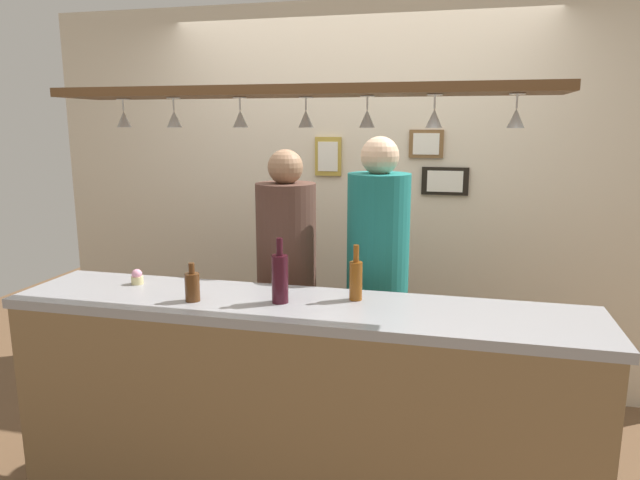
# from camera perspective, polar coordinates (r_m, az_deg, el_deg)

# --- Properties ---
(ground_plane) EXTENTS (8.00, 8.00, 0.00)m
(ground_plane) POSITION_cam_1_polar(r_m,az_deg,el_deg) (3.36, -0.43, -21.06)
(ground_plane) COLOR brown
(back_wall) EXTENTS (4.40, 0.06, 2.60)m
(back_wall) POSITION_cam_1_polar(r_m,az_deg,el_deg) (3.94, 3.47, 4.05)
(back_wall) COLOR beige
(back_wall) RESTS_ON ground_plane
(bar_counter) EXTENTS (2.70, 0.55, 1.01)m
(bar_counter) POSITION_cam_1_polar(r_m,az_deg,el_deg) (2.61, -3.26, -14.17)
(bar_counter) COLOR #99999E
(bar_counter) RESTS_ON ground_plane
(overhead_glass_rack) EXTENTS (2.20, 0.36, 0.04)m
(overhead_glass_rack) POSITION_cam_1_polar(r_m,az_deg,el_deg) (2.55, -2.21, 14.61)
(overhead_glass_rack) COLOR brown
(hanging_wineglass_far_left) EXTENTS (0.07, 0.07, 0.13)m
(hanging_wineglass_far_left) POSITION_cam_1_polar(r_m,az_deg,el_deg) (2.94, -18.97, 11.42)
(hanging_wineglass_far_left) COLOR silver
(hanging_wineglass_far_left) RESTS_ON overhead_glass_rack
(hanging_wineglass_left) EXTENTS (0.07, 0.07, 0.13)m
(hanging_wineglass_left) POSITION_cam_1_polar(r_m,az_deg,el_deg) (2.74, -14.34, 11.71)
(hanging_wineglass_left) COLOR silver
(hanging_wineglass_left) RESTS_ON overhead_glass_rack
(hanging_wineglass_center_left) EXTENTS (0.07, 0.07, 0.13)m
(hanging_wineglass_center_left) POSITION_cam_1_polar(r_m,az_deg,el_deg) (2.65, -7.95, 11.97)
(hanging_wineglass_center_left) COLOR silver
(hanging_wineglass_center_left) RESTS_ON overhead_glass_rack
(hanging_wineglass_center) EXTENTS (0.07, 0.07, 0.13)m
(hanging_wineglass_center) POSITION_cam_1_polar(r_m,az_deg,el_deg) (2.60, -1.42, 12.09)
(hanging_wineglass_center) COLOR silver
(hanging_wineglass_center) RESTS_ON overhead_glass_rack
(hanging_wineglass_center_right) EXTENTS (0.07, 0.07, 0.13)m
(hanging_wineglass_center_right) POSITION_cam_1_polar(r_m,az_deg,el_deg) (2.49, 4.72, 12.08)
(hanging_wineglass_center_right) COLOR silver
(hanging_wineglass_center_right) RESTS_ON overhead_glass_rack
(hanging_wineglass_right) EXTENTS (0.07, 0.07, 0.13)m
(hanging_wineglass_right) POSITION_cam_1_polar(r_m,az_deg,el_deg) (2.39, 11.32, 11.92)
(hanging_wineglass_right) COLOR silver
(hanging_wineglass_right) RESTS_ON overhead_glass_rack
(hanging_wineglass_far_right) EXTENTS (0.07, 0.07, 0.13)m
(hanging_wineglass_far_right) POSITION_cam_1_polar(r_m,az_deg,el_deg) (2.41, 18.97, 11.53)
(hanging_wineglass_far_right) COLOR silver
(hanging_wineglass_far_right) RESTS_ON overhead_glass_rack
(person_middle_brown_shirt) EXTENTS (0.34, 0.34, 1.67)m
(person_middle_brown_shirt) POSITION_cam_1_polar(r_m,az_deg,el_deg) (3.28, -3.35, -2.65)
(person_middle_brown_shirt) COLOR #2D334C
(person_middle_brown_shirt) RESTS_ON ground_plane
(person_right_teal_shirt) EXTENTS (0.34, 0.34, 1.75)m
(person_right_teal_shirt) POSITION_cam_1_polar(r_m,az_deg,el_deg) (3.16, 5.77, -2.36)
(person_right_teal_shirt) COLOR #2D334C
(person_right_teal_shirt) RESTS_ON ground_plane
(bottle_wine_dark_red) EXTENTS (0.08, 0.08, 0.30)m
(bottle_wine_dark_red) POSITION_cam_1_polar(r_m,az_deg,el_deg) (2.60, -4.02, -3.74)
(bottle_wine_dark_red) COLOR #380F19
(bottle_wine_dark_red) RESTS_ON bar_counter
(bottle_beer_brown_stubby) EXTENTS (0.07, 0.07, 0.18)m
(bottle_beer_brown_stubby) POSITION_cam_1_polar(r_m,az_deg,el_deg) (2.69, -12.62, -4.51)
(bottle_beer_brown_stubby) COLOR #512D14
(bottle_beer_brown_stubby) RESTS_ON bar_counter
(bottle_beer_amber_tall) EXTENTS (0.06, 0.06, 0.26)m
(bottle_beer_amber_tall) POSITION_cam_1_polar(r_m,az_deg,el_deg) (2.64, 3.60, -3.89)
(bottle_beer_amber_tall) COLOR brown
(bottle_beer_amber_tall) RESTS_ON bar_counter
(cupcake) EXTENTS (0.06, 0.06, 0.08)m
(cupcake) POSITION_cam_1_polar(r_m,az_deg,el_deg) (3.05, -17.78, -3.55)
(cupcake) COLOR beige
(cupcake) RESTS_ON bar_counter
(picture_frame_upper_small) EXTENTS (0.22, 0.02, 0.18)m
(picture_frame_upper_small) POSITION_cam_1_polar(r_m,az_deg,el_deg) (3.81, 10.55, 9.41)
(picture_frame_upper_small) COLOR brown
(picture_frame_upper_small) RESTS_ON back_wall
(picture_frame_crest) EXTENTS (0.18, 0.02, 0.26)m
(picture_frame_crest) POSITION_cam_1_polar(r_m,az_deg,el_deg) (3.91, 0.82, 8.34)
(picture_frame_crest) COLOR #B29338
(picture_frame_crest) RESTS_ON back_wall
(picture_frame_lower_pair) EXTENTS (0.30, 0.02, 0.18)m
(picture_frame_lower_pair) POSITION_cam_1_polar(r_m,az_deg,el_deg) (3.82, 12.36, 5.75)
(picture_frame_lower_pair) COLOR black
(picture_frame_lower_pair) RESTS_ON back_wall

